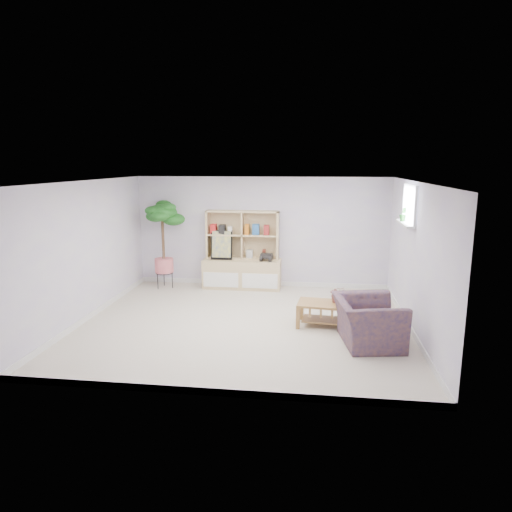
# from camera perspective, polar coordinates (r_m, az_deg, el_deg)

# --- Properties ---
(floor) EXTENTS (5.50, 5.00, 0.01)m
(floor) POSITION_cam_1_polar(r_m,az_deg,el_deg) (7.88, -1.44, -8.40)
(floor) COLOR #C2B69C
(floor) RESTS_ON ground
(ceiling) EXTENTS (5.50, 5.00, 0.01)m
(ceiling) POSITION_cam_1_polar(r_m,az_deg,el_deg) (7.41, -1.54, 9.31)
(ceiling) COLOR white
(ceiling) RESTS_ON walls
(walls) EXTENTS (5.51, 5.01, 2.40)m
(walls) POSITION_cam_1_polar(r_m,az_deg,el_deg) (7.56, -1.49, 0.18)
(walls) COLOR silver
(walls) RESTS_ON floor
(baseboard) EXTENTS (5.50, 5.00, 0.10)m
(baseboard) POSITION_cam_1_polar(r_m,az_deg,el_deg) (7.87, -1.45, -8.06)
(baseboard) COLOR white
(baseboard) RESTS_ON floor
(window) EXTENTS (0.10, 0.98, 0.68)m
(window) POSITION_cam_1_polar(r_m,az_deg,el_deg) (8.11, 18.70, 6.07)
(window) COLOR #CBE4FF
(window) RESTS_ON walls
(window_sill) EXTENTS (0.14, 1.00, 0.04)m
(window_sill) POSITION_cam_1_polar(r_m,az_deg,el_deg) (8.14, 18.14, 3.85)
(window_sill) COLOR white
(window_sill) RESTS_ON walls
(storage_unit) EXTENTS (1.68, 0.57, 1.68)m
(storage_unit) POSITION_cam_1_polar(r_m,az_deg,el_deg) (9.86, -1.77, 0.76)
(storage_unit) COLOR tan
(storage_unit) RESTS_ON floor
(poster) EXTENTS (0.46, 0.12, 0.64)m
(poster) POSITION_cam_1_polar(r_m,az_deg,el_deg) (9.87, -4.32, 1.38)
(poster) COLOR yellow
(poster) RESTS_ON storage_unit
(toy_truck) EXTENTS (0.38, 0.28, 0.19)m
(toy_truck) POSITION_cam_1_polar(r_m,az_deg,el_deg) (9.73, 1.32, -0.09)
(toy_truck) COLOR black
(toy_truck) RESTS_ON storage_unit
(coffee_table) EXTENTS (1.04, 0.64, 0.40)m
(coffee_table) POSITION_cam_1_polar(r_m,az_deg,el_deg) (7.78, 8.93, -7.25)
(coffee_table) COLOR olive
(coffee_table) RESTS_ON floor
(table_plant) EXTENTS (0.29, 0.26, 0.28)m
(table_plant) POSITION_cam_1_polar(r_m,az_deg,el_deg) (7.74, 10.06, -4.74)
(table_plant) COLOR #1B541F
(table_plant) RESTS_ON coffee_table
(floor_tree) EXTENTS (0.78, 0.78, 1.91)m
(floor_tree) POSITION_cam_1_polar(r_m,az_deg,el_deg) (10.04, -11.52, 1.36)
(floor_tree) COLOR #165314
(floor_tree) RESTS_ON floor
(armchair) EXTENTS (1.10, 1.21, 0.80)m
(armchair) POSITION_cam_1_polar(r_m,az_deg,el_deg) (7.12, 13.82, -7.59)
(armchair) COLOR #222250
(armchair) RESTS_ON floor
(sill_plant) EXTENTS (0.15, 0.13, 0.25)m
(sill_plant) POSITION_cam_1_polar(r_m,az_deg,el_deg) (8.31, 17.96, 5.01)
(sill_plant) COLOR #165314
(sill_plant) RESTS_ON window_sill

